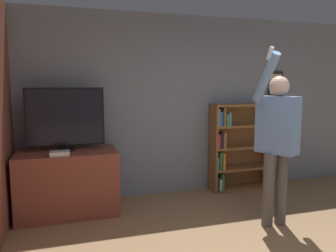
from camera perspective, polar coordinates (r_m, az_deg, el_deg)
The scene contains 6 objects.
wall_back at distance 5.04m, azimuth 2.55°, elevation 3.60°, with size 6.78×0.09×2.70m.
tv_ledge at distance 4.49m, azimuth -17.00°, elevation -9.40°, with size 1.25×0.68×0.82m.
television at distance 4.40m, azimuth -17.40°, elevation 1.26°, with size 0.97×0.22×0.81m.
game_console at distance 4.16m, azimuth -18.33°, elevation -4.55°, with size 0.23×0.17×0.05m.
bookshelf at distance 5.31m, azimuth 11.70°, elevation -3.48°, with size 0.99×0.28×1.37m.
person at distance 3.99m, azimuth 18.50°, elevation -1.62°, with size 0.60×0.59×2.07m.
Camera 1 is at (-1.69, -2.04, 1.67)m, focal length 35.00 mm.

